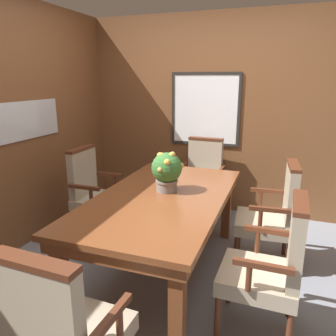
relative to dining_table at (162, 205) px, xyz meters
The scene contains 9 objects.
ground_plane 0.65m from the dining_table, 75.76° to the right, with size 14.00×14.00×0.00m, color gray.
wall_back 1.76m from the dining_table, 88.75° to the left, with size 7.20×0.08×2.45m.
dining_table is the anchor object (origin of this frame).
chair_left_far 1.06m from the dining_table, 155.09° to the left, with size 0.51×0.52×0.98m.
chair_head_far 1.35m from the dining_table, 89.12° to the left, with size 0.54×0.53×0.98m.
chair_head_near 1.39m from the dining_table, 89.53° to the right, with size 0.53×0.52×0.98m.
chair_right_far 1.02m from the dining_table, 27.28° to the left, with size 0.54×0.54×0.98m.
chair_right_near 1.03m from the dining_table, 25.06° to the right, with size 0.52×0.53×0.98m.
potted_plant 0.30m from the dining_table, 89.71° to the left, with size 0.27×0.28×0.35m.
Camera 1 is at (0.88, -2.29, 1.68)m, focal length 35.00 mm.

